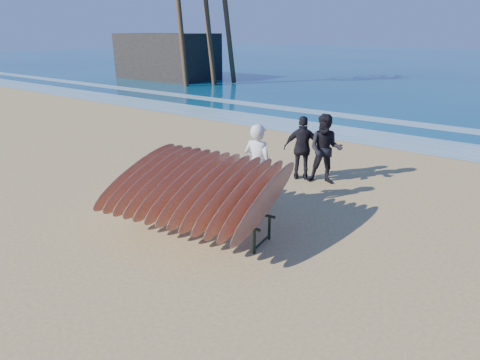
{
  "coord_description": "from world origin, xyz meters",
  "views": [
    {
      "loc": [
        5.15,
        -5.98,
        3.95
      ],
      "look_at": [
        0.0,
        0.8,
        0.95
      ],
      "focal_mm": 32.0,
      "sensor_mm": 36.0,
      "label": 1
    }
  ],
  "objects_px": {
    "person_dark_b": "(303,148)",
    "building": "(167,56)",
    "surfboard_rack": "(197,187)",
    "person_dark_a": "(325,149)",
    "person_white": "(258,166)"
  },
  "relations": [
    {
      "from": "person_dark_b",
      "to": "building",
      "type": "xyz_separation_m",
      "value": [
        -21.94,
        15.92,
        0.95
      ]
    },
    {
      "from": "surfboard_rack",
      "to": "person_dark_a",
      "type": "xyz_separation_m",
      "value": [
        0.75,
        4.21,
        -0.01
      ]
    },
    {
      "from": "person_white",
      "to": "building",
      "type": "relative_size",
      "value": 0.24
    },
    {
      "from": "person_dark_a",
      "to": "building",
      "type": "relative_size",
      "value": 0.23
    },
    {
      "from": "surfboard_rack",
      "to": "person_dark_b",
      "type": "relative_size",
      "value": 2.0
    },
    {
      "from": "person_white",
      "to": "building",
      "type": "height_order",
      "value": "building"
    },
    {
      "from": "surfboard_rack",
      "to": "person_white",
      "type": "xyz_separation_m",
      "value": [
        0.24,
        1.81,
        0.03
      ]
    },
    {
      "from": "surfboard_rack",
      "to": "building",
      "type": "height_order",
      "value": "building"
    },
    {
      "from": "person_dark_a",
      "to": "person_dark_b",
      "type": "relative_size",
      "value": 1.07
    },
    {
      "from": "surfboard_rack",
      "to": "person_dark_b",
      "type": "distance_m",
      "value": 4.15
    },
    {
      "from": "surfboard_rack",
      "to": "person_white",
      "type": "height_order",
      "value": "person_white"
    },
    {
      "from": "person_white",
      "to": "person_dark_b",
      "type": "distance_m",
      "value": 2.35
    },
    {
      "from": "person_dark_b",
      "to": "person_white",
      "type": "bearing_deg",
      "value": 63.36
    },
    {
      "from": "person_white",
      "to": "person_dark_b",
      "type": "relative_size",
      "value": 1.12
    },
    {
      "from": "person_dark_a",
      "to": "building",
      "type": "height_order",
      "value": "building"
    }
  ]
}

